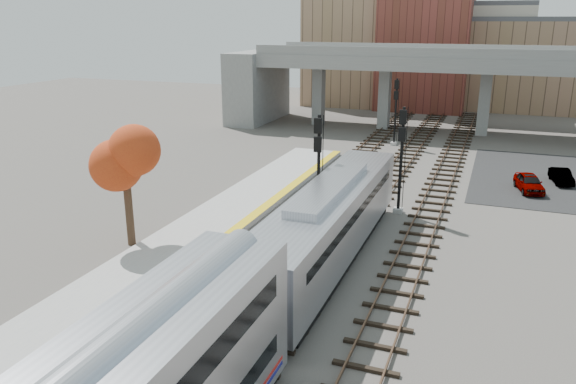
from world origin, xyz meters
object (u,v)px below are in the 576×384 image
Objects in this scene: signal_mast_far at (395,113)px; car_a at (529,183)px; locomotive at (329,222)px; signal_mast_near at (318,174)px; signal_mast_mid at (401,162)px; car_b at (561,176)px; tree at (124,153)px.

signal_mast_far reaches higher than car_a.
signal_mast_near is at bearing 114.54° from locomotive.
car_b is (10.66, 11.39, -2.87)m from signal_mast_mid.
signal_mast_near is 6.21m from signal_mast_mid.
tree reaches higher than signal_mast_near.
car_a is at bearing 46.26° from signal_mast_near.
locomotive is 5.19m from signal_mast_near.
tree reaches higher than signal_mast_far.
car_a is 1.14× the size of car_b.
locomotive is 2.72× the size of signal_mast_near.
car_a is at bearing -45.46° from signal_mast_far.
signal_mast_mid reaches higher than car_a.
signal_mast_mid reaches higher than signal_mast_far.
signal_mast_near is 1.04× the size of signal_mast_far.
car_b is at bearing 42.91° from tree.
signal_mast_near is at bearing -142.88° from car_b.
tree is at bearing -146.02° from signal_mast_near.
car_b is (14.76, 16.05, -2.86)m from signal_mast_near.
tree reaches higher than car_a.
car_a is at bearing 45.00° from signal_mast_mid.
car_b is at bearing 47.40° from signal_mast_near.
signal_mast_mid is at bearing 39.26° from tree.
locomotive is at bearing 7.83° from tree.
signal_mast_far is (-0.00, 25.42, -0.20)m from signal_mast_near.
signal_mast_far is at bearing 137.31° from car_b.
car_a is (12.33, -12.53, -2.56)m from signal_mast_far.
car_b is (14.76, -9.37, -2.66)m from signal_mast_far.
locomotive is 4.93× the size of car_a.
signal_mast_mid is 1.05× the size of signal_mast_far.
signal_mast_near is 0.98× the size of tree.
signal_mast_near reaches higher than locomotive.
signal_mast_far is 17.77m from car_a.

